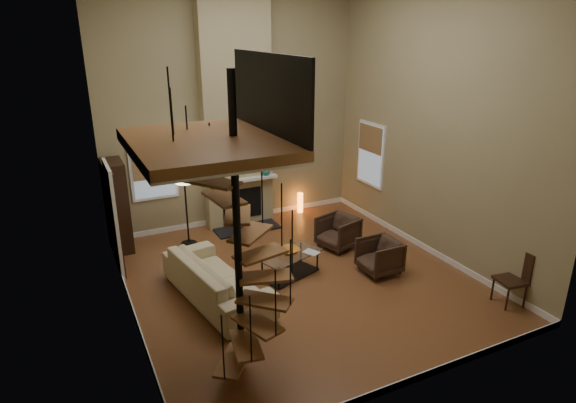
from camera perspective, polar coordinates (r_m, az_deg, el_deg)
name	(u,v)px	position (r m, az deg, el deg)	size (l,w,h in m)	color
ground	(297,278)	(9.25, 1.10, -8.98)	(6.00, 6.50, 0.01)	brown
back_wall	(233,107)	(11.22, -6.51, 11.00)	(6.00, 0.02, 5.50)	#968960
front_wall	(430,188)	(5.68, 16.37, 1.55)	(6.00, 0.02, 5.50)	#968960
left_wall	(113,153)	(7.43, -19.92, 5.41)	(0.02, 6.50, 5.50)	#968960
right_wall	(435,120)	(9.99, 16.94, 9.19)	(0.02, 6.50, 5.50)	#968960
baseboard_back	(237,217)	(11.92, -6.00, -1.89)	(6.00, 0.02, 0.12)	white
baseboard_front	(409,381)	(6.98, 14.06, -19.87)	(6.00, 0.02, 0.12)	white
baseboard_left	(134,313)	(8.47, -17.69, -12.47)	(0.02, 6.50, 0.12)	white
baseboard_right	(421,245)	(10.77, 15.48, -4.99)	(0.02, 6.50, 0.12)	white
chimney_breast	(236,108)	(11.04, -6.17, 10.87)	(1.60, 0.38, 5.50)	tan
hearth	(247,229)	(11.35, -4.81, -3.20)	(1.50, 0.60, 0.04)	black
firebox	(242,204)	(11.41, -5.42, -0.24)	(0.95, 0.02, 0.72)	black
mantel	(243,180)	(11.15, -5.37, 2.53)	(1.70, 0.18, 0.06)	white
mirror_frame	(241,145)	(10.99, -5.62, 6.60)	(0.94, 0.94, 0.10)	black
mirror_disc	(240,145)	(11.00, -5.64, 6.61)	(0.80, 0.80, 0.01)	white
vase_left	(219,176)	(10.97, -8.16, 2.97)	(0.24, 0.24, 0.25)	black
vase_right	(266,171)	(11.36, -2.64, 3.64)	(0.20, 0.20, 0.21)	#1B5F5E
window_back	(153,165)	(10.95, -15.64, 4.13)	(1.02, 0.06, 1.52)	white
window_right	(371,153)	(11.72, 9.73, 5.61)	(0.06, 1.02, 1.52)	white
entry_door	(114,220)	(9.65, -19.81, -2.03)	(0.10, 1.05, 2.16)	white
loft	(214,138)	(5.78, -8.77, 7.44)	(1.70, 2.20, 1.09)	#915B2F
spiral_stair	(239,246)	(6.33, -5.84, -5.21)	(1.47, 1.47, 4.06)	black
hutch	(117,206)	(10.65, -19.53, -0.53)	(0.41, 0.87, 1.94)	black
sofa	(215,278)	(8.49, -8.57, -8.94)	(2.47, 0.97, 0.72)	#CBBA8D
armchair_near	(340,231)	(10.39, 6.16, -3.49)	(0.73, 0.75, 0.68)	#3B271B
armchair_far	(382,255)	(9.45, 11.07, -6.26)	(0.70, 0.72, 0.65)	#3B271B
coffee_table	(290,262)	(9.18, 0.28, -7.16)	(1.34, 0.96, 0.45)	silver
bowl	(289,251)	(9.12, 0.14, -5.84)	(0.39, 0.39, 0.10)	orange
book	(311,253)	(9.12, 2.68, -6.10)	(0.22, 0.29, 0.03)	gray
floor_lamp	(184,182)	(10.30, -12.14, 2.24)	(0.38, 0.38, 1.70)	black
accent_lamp	(300,203)	(12.29, 1.45, -0.15)	(0.14, 0.14, 0.51)	orange
side_chair	(516,275)	(9.07, 25.30, -7.88)	(0.50, 0.50, 0.96)	black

